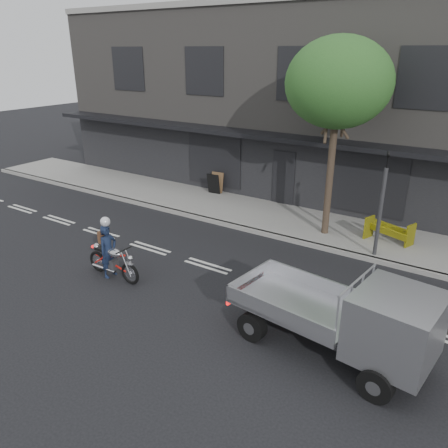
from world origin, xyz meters
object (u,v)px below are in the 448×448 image
Objects in this scene: rider at (108,251)px; flatbed_ute at (374,323)px; street_tree at (338,83)px; sandwich_board at (213,184)px; traffic_light_pole at (380,210)px; construction_barrier at (388,233)px; motorcycle at (113,261)px.

flatbed_ute is at bearing -87.96° from rider.
flatbed_ute is (7.61, 0.08, 0.35)m from rider.
sandwich_board is at bearing 165.21° from street_tree.
rider is at bearing -124.16° from street_tree.
sandwich_board is at bearing 163.05° from traffic_light_pole.
traffic_light_pole is 2.19× the size of rider.
street_tree is 8.17m from flatbed_ute.
traffic_light_pole is at bearing 111.18° from flatbed_ute.
sandwich_board is at bearing 170.25° from construction_barrier.
flatbed_ute is (7.46, 0.08, 0.61)m from motorcycle.
flatbed_ute reaches higher than rider.
traffic_light_pole is 0.77× the size of flatbed_ute.
street_tree is at bearing 58.22° from motorcycle.
rider is 8.02m from sandwich_board.
sandwich_board is at bearing 147.11° from flatbed_ute.
street_tree reaches higher than traffic_light_pole.
construction_barrier is (2.11, 0.18, -4.72)m from street_tree.
traffic_light_pole is at bearing -22.09° from sandwich_board.
traffic_light_pole reaches higher than construction_barrier.
sandwich_board is (-8.02, 1.38, 0.06)m from construction_barrier.
traffic_light_pole reaches higher than motorcycle.
motorcycle is at bearing -88.57° from rider.
street_tree is at bearing 156.97° from traffic_light_pole.
rider reaches higher than construction_barrier.
motorcycle reaches higher than construction_barrier.
sandwich_board is at bearing 104.31° from motorcycle.
rider is (-4.27, -6.29, -4.48)m from street_tree.
street_tree is 4.60× the size of construction_barrier.
rider is 1.09× the size of construction_barrier.
traffic_light_pole is 5.55m from flatbed_ute.
street_tree reaches higher than construction_barrier.
motorcycle is at bearing -82.27° from sandwich_board.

